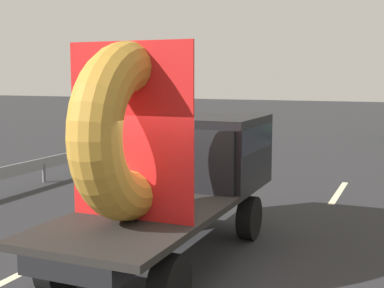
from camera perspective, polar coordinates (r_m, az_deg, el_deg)
name	(u,v)px	position (r m, az deg, el deg)	size (l,w,h in m)	color
ground_plane	(151,282)	(8.04, -4.52, -14.77)	(120.00, 120.00, 0.00)	#28282B
flatbed_truck	(179,159)	(8.75, -1.40, -1.63)	(2.02, 5.53, 3.51)	black
guardrail	(77,156)	(16.85, -12.47, -1.33)	(0.10, 12.97, 0.71)	gray
lane_dash_left_near	(7,280)	(8.50, -19.56, -13.88)	(2.79, 0.16, 0.01)	beige
lane_dash_left_far	(199,184)	(14.77, 0.80, -4.44)	(2.15, 0.16, 0.01)	beige
lane_dash_right_far	(339,192)	(14.30, 15.76, -5.11)	(2.81, 0.16, 0.01)	beige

